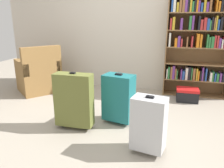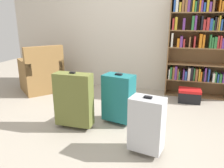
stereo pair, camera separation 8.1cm
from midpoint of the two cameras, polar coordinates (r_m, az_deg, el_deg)
The scene contains 9 objects.
ground_plane at distance 3.05m, azimuth -0.18°, elevation -10.45°, with size 9.22×9.22×0.00m, color #9E9384.
back_wall at distance 4.47m, azimuth 6.43°, elevation 15.35°, with size 5.27×0.10×2.60m, color beige.
bookshelf at distance 4.24m, azimuth 22.18°, elevation 9.76°, with size 1.10×0.29×1.75m.
armchair at distance 4.54m, azimuth -16.97°, elevation 2.20°, with size 0.99×0.99×0.90m.
mug at distance 4.29m, azimuth -10.35°, elevation -1.91°, with size 0.12×0.08×0.10m.
storage_box at distance 4.05m, azimuth 19.66°, elevation -2.70°, with size 0.37×0.27×0.23m.
suitcase_teal at distance 3.00m, azimuth 2.47°, elevation -3.49°, with size 0.44×0.33×0.69m.
suitcase_silver at distance 2.37m, azimuth 9.84°, elevation -10.07°, with size 0.38×0.28×0.64m.
suitcase_olive at distance 2.88m, azimuth -8.92°, elevation -3.95°, with size 0.48×0.19×0.75m.
Camera 2 is at (0.80, -2.60, 1.39)m, focal length 35.85 mm.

